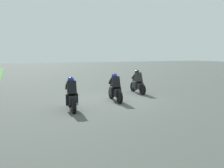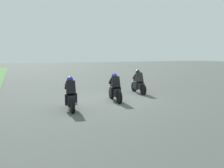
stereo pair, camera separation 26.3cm
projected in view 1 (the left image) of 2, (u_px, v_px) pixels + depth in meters
name	position (u px, v px, depth m)	size (l,w,h in m)	color
ground_plane	(112.00, 100.00, 13.51)	(120.00, 120.00, 0.00)	#454B47
rider_lane_a	(138.00, 84.00, 15.83)	(2.04, 0.55, 1.51)	black
rider_lane_b	(115.00, 89.00, 13.19)	(2.04, 0.56, 1.51)	black
rider_lane_c	(72.00, 96.00, 11.08)	(2.04, 0.57, 1.51)	black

